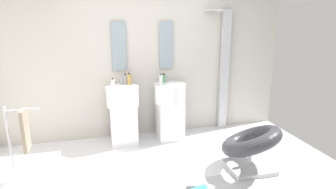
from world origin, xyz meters
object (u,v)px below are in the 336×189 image
at_px(pedestal_sink_right, 170,109).
at_px(soap_bottle_white, 113,84).
at_px(pedestal_sink_left, 123,112).
at_px(soap_bottle_green, 164,78).
at_px(soap_bottle_grey, 125,79).
at_px(towel_rack, 23,132).
at_px(shower_column, 224,68).
at_px(lounge_chair, 251,144).
at_px(soap_bottle_amber, 129,79).
at_px(soap_bottle_clear, 161,80).

bearing_deg(pedestal_sink_right, soap_bottle_white, -175.13).
distance_m(pedestal_sink_left, soap_bottle_white, 0.50).
distance_m(soap_bottle_white, soap_bottle_green, 0.84).
distance_m(pedestal_sink_left, soap_bottle_grey, 0.51).
bearing_deg(towel_rack, soap_bottle_white, 34.62).
relative_size(shower_column, soap_bottle_white, 13.74).
bearing_deg(lounge_chair, soap_bottle_green, 121.27).
bearing_deg(pedestal_sink_right, lounge_chair, -58.59).
xyz_separation_m(towel_rack, soap_bottle_amber, (1.34, 0.93, 0.37)).
relative_size(towel_rack, soap_bottle_amber, 5.19).
height_order(soap_bottle_clear, soap_bottle_green, soap_bottle_clear).
relative_size(lounge_chair, towel_rack, 1.16).
xyz_separation_m(shower_column, soap_bottle_grey, (-1.69, -0.08, -0.09)).
height_order(pedestal_sink_left, soap_bottle_white, soap_bottle_white).
distance_m(lounge_chair, soap_bottle_grey, 2.08).
relative_size(pedestal_sink_right, soap_bottle_white, 6.78).
distance_m(pedestal_sink_left, shower_column, 1.86).
xyz_separation_m(soap_bottle_white, soap_bottle_green, (0.81, 0.20, -0.00)).
relative_size(pedestal_sink_right, soap_bottle_green, 6.86).
bearing_deg(shower_column, soap_bottle_grey, -177.30).
relative_size(soap_bottle_clear, soap_bottle_green, 1.19).
bearing_deg(shower_column, soap_bottle_white, -171.27).
height_order(towel_rack, soap_bottle_white, soap_bottle_white).
bearing_deg(soap_bottle_clear, towel_rack, -157.09).
height_order(pedestal_sink_left, soap_bottle_green, soap_bottle_green).
height_order(soap_bottle_clear, soap_bottle_amber, soap_bottle_amber).
distance_m(towel_rack, soap_bottle_white, 1.36).
xyz_separation_m(lounge_chair, soap_bottle_white, (-1.64, 1.15, 0.63)).
height_order(pedestal_sink_left, towel_rack, pedestal_sink_left).
relative_size(pedestal_sink_right, shower_column, 0.49).
height_order(soap_bottle_white, soap_bottle_clear, soap_bottle_clear).
bearing_deg(soap_bottle_green, soap_bottle_white, -166.05).
bearing_deg(soap_bottle_grey, shower_column, 2.70).
relative_size(towel_rack, soap_bottle_white, 6.37).
xyz_separation_m(pedestal_sink_left, shower_column, (1.76, 0.22, 0.58)).
height_order(pedestal_sink_left, soap_bottle_clear, soap_bottle_clear).
distance_m(soap_bottle_amber, soap_bottle_grey, 0.07).
bearing_deg(soap_bottle_white, soap_bottle_clear, 1.35).
relative_size(lounge_chair, soap_bottle_clear, 6.28).
bearing_deg(soap_bottle_amber, soap_bottle_green, 2.19).
distance_m(soap_bottle_clear, soap_bottle_green, 0.21).
bearing_deg(soap_bottle_amber, soap_bottle_grey, 152.78).
bearing_deg(soap_bottle_clear, pedestal_sink_left, 174.33).
xyz_separation_m(pedestal_sink_right, soap_bottle_clear, (-0.16, -0.06, 0.49)).
relative_size(soap_bottle_white, soap_bottle_green, 1.01).
distance_m(pedestal_sink_left, soap_bottle_clear, 0.77).
xyz_separation_m(soap_bottle_green, soap_bottle_grey, (-0.61, 0.01, 0.01)).
bearing_deg(soap_bottle_white, lounge_chair, -35.13).
bearing_deg(soap_bottle_grey, soap_bottle_clear, -20.29).
distance_m(shower_column, soap_bottle_white, 1.92).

